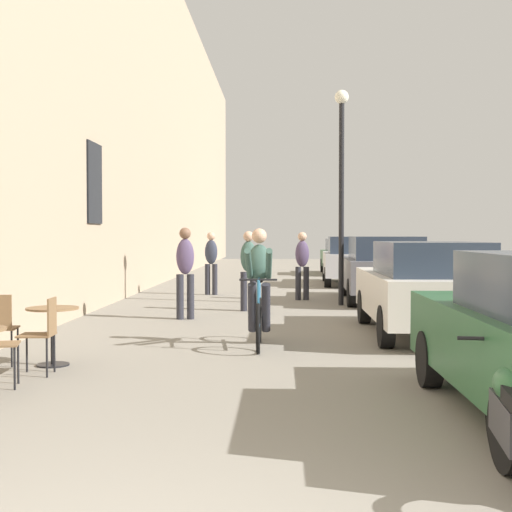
# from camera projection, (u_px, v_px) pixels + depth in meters

# --- Properties ---
(building_facade_left) EXTENTS (0.54, 68.00, 11.19)m
(building_facade_left) POSITION_uv_depth(u_px,v_px,m) (105.00, 67.00, 16.93)
(building_facade_left) COLOR tan
(building_facade_left) RESTS_ON ground_plane
(cafe_table_far) EXTENTS (0.64, 0.64, 0.72)m
(cafe_table_far) POSITION_uv_depth(u_px,v_px,m) (53.00, 324.00, 8.78)
(cafe_table_far) COLOR black
(cafe_table_far) RESTS_ON ground_plane
(cafe_chair_far_toward_street) EXTENTS (0.43, 0.43, 0.89)m
(cafe_chair_far_toward_street) POSITION_uv_depth(u_px,v_px,m) (0.00, 324.00, 8.73)
(cafe_chair_far_toward_street) COLOR black
(cafe_chair_far_toward_street) RESTS_ON ground_plane
(cafe_chair_far_toward_wall) EXTENTS (0.40, 0.40, 0.89)m
(cafe_chair_far_toward_wall) POSITION_uv_depth(u_px,v_px,m) (43.00, 330.00, 8.20)
(cafe_chair_far_toward_wall) COLOR black
(cafe_chair_far_toward_wall) RESTS_ON ground_plane
(cyclist_on_bicycle) EXTENTS (0.52, 1.76, 1.74)m
(cyclist_on_bicycle) POSITION_uv_depth(u_px,v_px,m) (259.00, 290.00, 10.35)
(cyclist_on_bicycle) COLOR black
(cyclist_on_bicycle) RESTS_ON ground_plane
(pedestrian_near) EXTENTS (0.38, 0.30, 1.75)m
(pedestrian_near) POSITION_uv_depth(u_px,v_px,m) (185.00, 268.00, 13.56)
(pedestrian_near) COLOR #26262D
(pedestrian_near) RESTS_ON ground_plane
(pedestrian_mid) EXTENTS (0.36, 0.27, 1.69)m
(pedestrian_mid) POSITION_uv_depth(u_px,v_px,m) (248.00, 266.00, 15.03)
(pedestrian_mid) COLOR #26262D
(pedestrian_mid) RESTS_ON ground_plane
(pedestrian_far) EXTENTS (0.37, 0.29, 1.68)m
(pedestrian_far) POSITION_uv_depth(u_px,v_px,m) (302.00, 262.00, 17.56)
(pedestrian_far) COLOR #26262D
(pedestrian_far) RESTS_ON ground_plane
(pedestrian_furthest) EXTENTS (0.37, 0.28, 1.69)m
(pedestrian_furthest) POSITION_uv_depth(u_px,v_px,m) (211.00, 259.00, 19.08)
(pedestrian_furthest) COLOR #26262D
(pedestrian_furthest) RESTS_ON ground_plane
(street_lamp) EXTENTS (0.32, 0.32, 4.90)m
(street_lamp) POSITION_uv_depth(u_px,v_px,m) (341.00, 169.00, 16.20)
(street_lamp) COLOR black
(street_lamp) RESTS_ON ground_plane
(parked_car_second) EXTENTS (1.81, 4.24, 1.51)m
(parked_car_second) POSITION_uv_depth(u_px,v_px,m) (425.00, 287.00, 11.38)
(parked_car_second) COLOR beige
(parked_car_second) RESTS_ON ground_plane
(parked_car_third) EXTENTS (1.96, 4.46, 1.57)m
(parked_car_third) POSITION_uv_depth(u_px,v_px,m) (383.00, 268.00, 17.13)
(parked_car_third) COLOR #595960
(parked_car_third) RESTS_ON ground_plane
(parked_car_fourth) EXTENTS (1.98, 4.43, 1.55)m
(parked_car_fourth) POSITION_uv_depth(u_px,v_px,m) (352.00, 260.00, 22.96)
(parked_car_fourth) COLOR #B7B7BC
(parked_car_fourth) RESTS_ON ground_plane
(parked_car_fifth) EXTENTS (1.72, 4.06, 1.44)m
(parked_car_fifth) POSITION_uv_depth(u_px,v_px,m) (344.00, 256.00, 29.02)
(parked_car_fifth) COLOR #23512D
(parked_car_fifth) RESTS_ON ground_plane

